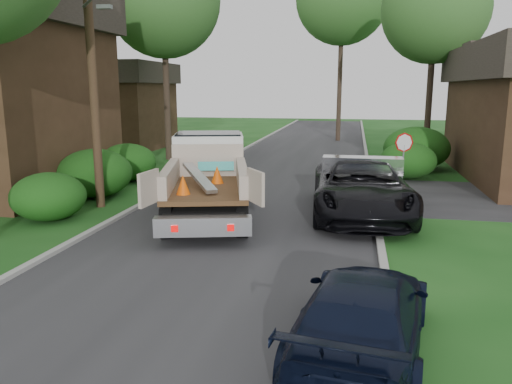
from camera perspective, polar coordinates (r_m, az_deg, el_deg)
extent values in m
plane|color=#164714|center=(12.16, -5.34, -8.21)|extent=(120.00, 120.00, 0.00)
cube|color=#28282B|center=(21.61, 2.15, 0.70)|extent=(8.00, 90.00, 0.02)
cube|color=#9E9E99|center=(22.59, -8.17, 1.22)|extent=(0.20, 90.00, 0.12)
cube|color=#9E9E99|center=(21.36, 13.08, 0.42)|extent=(0.20, 90.00, 0.12)
cylinder|color=slate|center=(20.28, 16.40, 2.36)|extent=(0.06, 0.06, 2.00)
cylinder|color=#B20A0A|center=(20.14, 16.58, 5.45)|extent=(0.71, 0.32, 0.76)
cylinder|color=#382619|center=(18.24, -18.27, 13.88)|extent=(0.30, 0.30, 10.00)
cube|color=slate|center=(16.99, -16.94, 19.59)|extent=(0.45, 0.20, 0.12)
cube|color=#392517|center=(37.03, -16.03, 8.37)|extent=(7.00, 7.00, 4.50)
cube|color=#332B26|center=(37.00, -16.29, 12.93)|extent=(7.56, 7.56, 1.40)
cube|color=#332B26|center=(37.03, -16.35, 14.01)|extent=(1.05, 7.56, 0.20)
ellipsoid|color=#0E3C0E|center=(17.21, -22.64, -0.48)|extent=(2.34, 2.34, 1.53)
ellipsoid|color=#0E3C0E|center=(20.27, -17.95, 2.07)|extent=(2.86, 2.86, 1.87)
ellipsoid|color=#0E3C0E|center=(23.49, -14.47, 3.32)|extent=(2.60, 2.60, 1.70)
ellipsoid|color=#0E3C0E|center=(24.30, 16.97, 3.45)|extent=(2.60, 2.60, 1.70)
ellipsoid|color=#0E3C0E|center=(27.31, 17.87, 4.80)|extent=(3.38, 3.38, 2.21)
cylinder|color=#2D2119|center=(29.96, -10.22, 12.25)|extent=(0.36, 0.36, 9.00)
sphere|color=#326525|center=(30.35, -10.55, 20.77)|extent=(6.40, 6.40, 6.40)
cylinder|color=#2D2119|center=(31.23, 19.26, 11.30)|extent=(0.36, 0.36, 8.50)
sphere|color=#326525|center=(31.54, 19.81, 19.03)|extent=(6.00, 6.00, 6.00)
cylinder|color=#2D2119|center=(29.55, -25.22, 11.35)|extent=(0.36, 0.36, 9.00)
cylinder|color=#2D2119|center=(40.99, 9.59, 13.48)|extent=(0.36, 0.36, 11.00)
cylinder|color=black|center=(18.26, -8.66, 0.11)|extent=(0.57, 1.05, 1.00)
cylinder|color=black|center=(18.19, -2.04, 0.19)|extent=(0.57, 1.05, 1.00)
cylinder|color=black|center=(14.18, -10.16, -3.32)|extent=(0.57, 1.05, 1.00)
cylinder|color=black|center=(14.08, -1.60, -3.24)|extent=(0.57, 1.05, 1.00)
cube|color=black|center=(16.20, -5.59, -0.61)|extent=(3.76, 6.78, 0.27)
cube|color=silver|center=(18.32, -5.39, 3.93)|extent=(2.86, 2.55, 1.72)
cube|color=black|center=(18.25, -5.43, 5.82)|extent=(2.66, 2.34, 0.61)
cube|color=#472D19|center=(15.36, -5.73, 0.30)|extent=(3.37, 4.48, 0.13)
cube|color=beige|center=(17.22, -5.51, 3.61)|extent=(2.39, 0.72, 1.11)
cube|color=beige|center=(15.37, -9.89, 1.67)|extent=(1.22, 3.72, 0.67)
cube|color=beige|center=(15.28, -1.59, 1.78)|extent=(1.22, 3.72, 0.67)
cube|color=silver|center=(13.15, -6.08, -3.89)|extent=(2.57, 1.02, 0.50)
cube|color=#B20505|center=(13.02, -9.29, -4.14)|extent=(0.18, 0.09, 0.18)
cube|color=#B20505|center=(12.95, -2.92, -4.09)|extent=(0.18, 0.09, 0.18)
cube|color=beige|center=(13.22, -12.15, 0.45)|extent=(0.18, 1.00, 0.89)
cube|color=beige|center=(13.09, -0.07, 0.60)|extent=(0.64, 0.87, 0.89)
cube|color=silver|center=(15.41, -6.56, 1.75)|extent=(1.83, 2.60, 0.51)
cone|color=#F2590A|center=(14.35, -8.34, 0.83)|extent=(0.49, 0.49, 0.55)
cone|color=#F2590A|center=(15.94, -4.46, 2.00)|extent=(0.49, 0.49, 0.55)
cube|color=#148C84|center=(16.96, -4.60, 2.97)|extent=(1.21, 0.41, 0.31)
imported|color=black|center=(16.79, 11.96, 0.46)|extent=(3.51, 6.87, 1.86)
imported|color=black|center=(8.20, 12.07, -13.47)|extent=(2.56, 4.91, 1.36)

